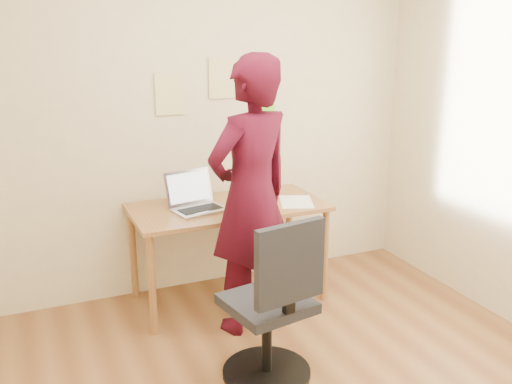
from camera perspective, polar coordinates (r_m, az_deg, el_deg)
name	(u,v)px	position (r m, az deg, el deg)	size (l,w,h in m)	color
room	(313,165)	(2.74, 5.69, 2.70)	(3.58, 3.58, 2.78)	brown
desk	(228,217)	(4.17, -2.81, -2.47)	(1.40, 0.70, 0.74)	#925C32
laptop	(196,202)	(4.06, -6.03, -0.97)	(0.42, 0.39, 0.26)	#B2B2B9
paper_sheet	(296,202)	(4.23, 4.06, -0.97)	(0.23, 0.33, 0.00)	white
phone	(260,209)	(4.04, 0.37, -1.69)	(0.10, 0.14, 0.01)	black
wall_note_left	(170,94)	(4.23, -8.64, 9.66)	(0.21, 0.00, 0.30)	#D8CA81
wall_note_mid	(222,78)	(4.34, -3.39, 11.30)	(0.21, 0.00, 0.30)	#D8CA81
wall_note_right	(264,99)	(4.49, 0.82, 9.28)	(0.18, 0.00, 0.24)	#61CE2E
office_chair	(274,313)	(3.29, 1.76, -12.02)	(0.52, 0.53, 1.01)	black
person	(251,197)	(3.71, -0.51, -0.50)	(0.67, 0.44, 1.84)	#380715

